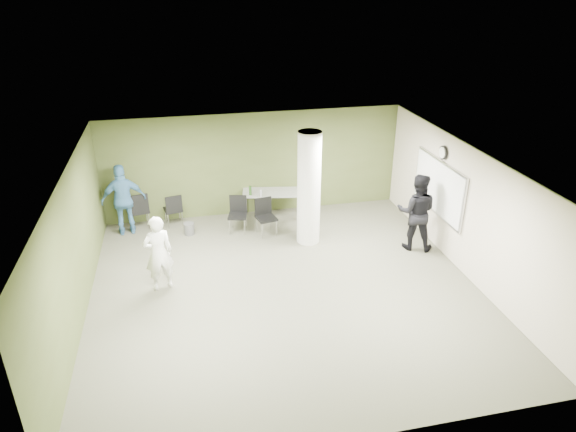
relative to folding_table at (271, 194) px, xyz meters
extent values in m
plane|color=#505140|center=(-0.37, -3.54, -0.70)|extent=(8.00, 8.00, 0.00)
plane|color=white|center=(-0.37, -3.54, 2.10)|extent=(8.00, 8.00, 0.00)
cube|color=#465126|center=(-0.37, 0.46, 0.70)|extent=(8.00, 2.80, 0.02)
cube|color=#465126|center=(-4.37, -3.54, 0.70)|extent=(0.02, 8.00, 2.80)
cube|color=beige|center=(3.63, -3.54, 0.70)|extent=(0.02, 8.00, 2.80)
cylinder|color=silver|center=(0.63, -1.54, 0.70)|extent=(0.56, 0.56, 2.80)
cube|color=silver|center=(3.56, -2.34, 0.80)|extent=(0.04, 2.30, 1.30)
cube|color=white|center=(3.53, -2.34, 0.80)|extent=(0.02, 2.20, 1.20)
cylinder|color=black|center=(3.56, -2.34, 1.65)|extent=(0.05, 0.32, 0.32)
cylinder|color=white|center=(3.53, -2.34, 1.65)|extent=(0.02, 0.26, 0.26)
cube|color=gray|center=(0.02, 0.01, 0.03)|extent=(1.66, 0.95, 0.04)
cylinder|color=silver|center=(-0.72, -0.14, -0.34)|extent=(0.04, 0.04, 0.71)
cylinder|color=silver|center=(0.67, -0.39, -0.34)|extent=(0.04, 0.04, 0.71)
cylinder|color=silver|center=(-0.63, 0.40, -0.34)|extent=(0.04, 0.04, 0.71)
cylinder|color=silver|center=(0.76, 0.15, -0.34)|extent=(0.04, 0.04, 0.71)
cylinder|color=#254A18|center=(-0.58, -0.09, 0.17)|extent=(0.07, 0.07, 0.25)
cylinder|color=#B2B2B7|center=(-0.32, -0.24, 0.14)|extent=(0.06, 0.06, 0.18)
cylinder|color=#4C4C4C|center=(-2.24, -0.55, -0.54)|extent=(0.26, 0.26, 0.30)
cube|color=black|center=(-3.48, 0.11, -0.20)|extent=(0.60, 0.60, 0.05)
cube|color=black|center=(-3.43, -0.12, 0.07)|extent=(0.48, 0.14, 0.49)
cylinder|color=silver|center=(-3.31, 0.35, -0.46)|extent=(0.02, 0.02, 0.47)
cylinder|color=silver|center=(-3.72, 0.27, -0.46)|extent=(0.02, 0.02, 0.47)
cylinder|color=silver|center=(-3.23, -0.06, -0.46)|extent=(0.02, 0.02, 0.47)
cylinder|color=silver|center=(-3.64, -0.14, -0.46)|extent=(0.02, 0.02, 0.47)
cube|color=black|center=(-2.61, 0.11, -0.26)|extent=(0.52, 0.52, 0.05)
cube|color=black|center=(-2.57, -0.09, -0.02)|extent=(0.42, 0.12, 0.43)
cylinder|color=silver|center=(-2.46, 0.32, -0.49)|extent=(0.02, 0.02, 0.41)
cylinder|color=silver|center=(-2.82, 0.25, -0.49)|extent=(0.02, 0.02, 0.41)
cylinder|color=silver|center=(-2.39, -0.04, -0.49)|extent=(0.02, 0.02, 0.41)
cylinder|color=silver|center=(-2.75, -0.11, -0.49)|extent=(0.02, 0.02, 0.41)
cube|color=black|center=(-1.01, -0.67, -0.25)|extent=(0.56, 0.56, 0.05)
cube|color=black|center=(-0.96, -0.47, 0.00)|extent=(0.44, 0.14, 0.45)
cylinder|color=silver|center=(-1.23, -0.81, -0.48)|extent=(0.02, 0.02, 0.43)
cylinder|color=silver|center=(-0.87, -0.90, -0.48)|extent=(0.02, 0.02, 0.43)
cylinder|color=silver|center=(-1.14, -0.44, -0.48)|extent=(0.02, 0.02, 0.43)
cylinder|color=silver|center=(-0.78, -0.53, -0.48)|extent=(0.02, 0.02, 0.43)
cube|color=black|center=(-0.32, -0.98, -0.24)|extent=(0.55, 0.55, 0.05)
cube|color=black|center=(-0.36, -0.77, 0.01)|extent=(0.44, 0.13, 0.45)
cylinder|color=silver|center=(-0.47, -1.21, -0.48)|extent=(0.02, 0.02, 0.43)
cylinder|color=silver|center=(-0.09, -1.13, -0.48)|extent=(0.02, 0.02, 0.43)
cylinder|color=silver|center=(-0.54, -0.83, -0.48)|extent=(0.02, 0.02, 0.43)
cylinder|color=silver|center=(-0.17, -0.76, -0.48)|extent=(0.02, 0.02, 0.43)
imported|color=white|center=(-2.91, -2.93, 0.13)|extent=(0.69, 0.55, 1.66)
imported|color=black|center=(3.03, -2.41, 0.25)|extent=(1.14, 1.04, 1.89)
imported|color=teal|center=(-3.77, -0.14, 0.23)|extent=(1.12, 0.56, 1.85)
camera|label=1|loc=(-2.27, -12.48, 5.33)|focal=32.00mm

